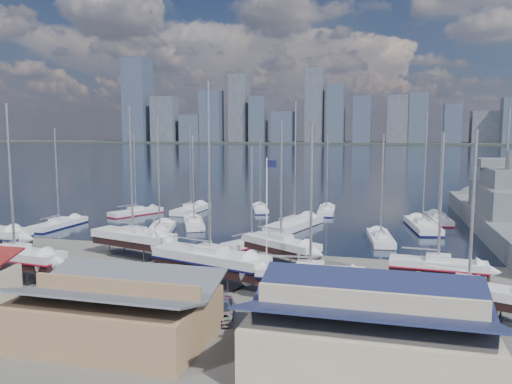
# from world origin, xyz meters

# --- Properties ---
(ground) EXTENTS (1400.00, 1400.00, 0.00)m
(ground) POSITION_xyz_m (0.00, -10.00, 0.00)
(ground) COLOR #605E59
(ground) RESTS_ON ground
(water) EXTENTS (1400.00, 600.00, 0.40)m
(water) POSITION_xyz_m (0.00, 300.00, -0.15)
(water) COLOR #172036
(water) RESTS_ON ground
(far_shore) EXTENTS (1400.00, 80.00, 2.20)m
(far_shore) POSITION_xyz_m (0.00, 560.00, 1.10)
(far_shore) COLOR #2D332D
(far_shore) RESTS_ON ground
(skyline) EXTENTS (639.14, 43.80, 107.69)m
(skyline) POSITION_xyz_m (-7.83, 553.76, 39.09)
(skyline) COLOR #475166
(skyline) RESTS_ON far_shore
(shed_grey) EXTENTS (12.60, 8.40, 4.17)m
(shed_grey) POSITION_xyz_m (0.00, -26.00, 2.15)
(shed_grey) COLOR #8C6B4C
(shed_grey) RESTS_ON ground
(shed_blue) EXTENTS (13.65, 9.45, 4.71)m
(shed_blue) POSITION_xyz_m (16.00, -26.00, 2.42)
(shed_blue) COLOR #BFB293
(shed_blue) RESTS_ON ground
(sailboat_cradle_1) EXTENTS (10.21, 3.84, 16.10)m
(sailboat_cradle_1) POSITION_xyz_m (-16.27, -16.13, 2.08)
(sailboat_cradle_1) COLOR #2D2D33
(sailboat_cradle_1) RESTS_ON ground
(sailboat_cradle_2) EXTENTS (10.42, 5.36, 16.35)m
(sailboat_cradle_2) POSITION_xyz_m (-9.83, -5.79, 2.09)
(sailboat_cradle_2) COLOR #2D2D33
(sailboat_cradle_2) RESTS_ON ground
(sailboat_cradle_3) EXTENTS (11.63, 6.25, 17.95)m
(sailboat_cradle_3) POSITION_xyz_m (1.69, -12.93, 2.17)
(sailboat_cradle_3) COLOR #2D2D33
(sailboat_cradle_3) RESTS_ON ground
(sailboat_cradle_4) EXTENTS (8.93, 6.84, 14.71)m
(sailboat_cradle_4) POSITION_xyz_m (6.38, -4.66, 2.01)
(sailboat_cradle_4) COLOR #2D2D33
(sailboat_cradle_4) RESTS_ON ground
(sailboat_cradle_5) EXTENTS (8.98, 3.11, 14.38)m
(sailboat_cradle_5) POSITION_xyz_m (10.98, -14.75, 1.99)
(sailboat_cradle_5) COLOR #2D2D33
(sailboat_cradle_5) RESTS_ON ground
(sailboat_cradle_6) EXTENTS (8.33, 2.86, 13.44)m
(sailboat_cradle_6) POSITION_xyz_m (21.26, -8.98, 1.94)
(sailboat_cradle_6) COLOR #2D2D33
(sailboat_cradle_6) RESTS_ON ground
(sailboat_cradle_7) EXTENTS (8.59, 4.97, 13.73)m
(sailboat_cradle_7) POSITION_xyz_m (22.80, -15.67, 1.96)
(sailboat_cradle_7) COLOR #2D2D33
(sailboat_cradle_7) RESTS_ON ground
(sailboat_moored_0) EXTENTS (3.17, 9.99, 14.78)m
(sailboat_moored_0) POSITION_xyz_m (-28.53, 6.75, 0.31)
(sailboat_moored_0) COLOR black
(sailboat_moored_0) RESTS_ON water
(sailboat_moored_1) EXTENTS (6.51, 9.58, 14.03)m
(sailboat_moored_1) POSITION_xyz_m (-23.22, 19.47, 0.31)
(sailboat_moored_1) COLOR black
(sailboat_moored_1) RESTS_ON water
(sailboat_moored_2) EXTENTS (3.50, 10.59, 15.78)m
(sailboat_moored_2) POSITION_xyz_m (-15.45, 24.39, 0.32)
(sailboat_moored_2) COLOR black
(sailboat_moored_2) RESTS_ON water
(sailboat_moored_3) EXTENTS (6.23, 11.39, 16.41)m
(sailboat_moored_3) POSITION_xyz_m (-12.12, 5.45, 0.31)
(sailboat_moored_3) COLOR black
(sailboat_moored_3) RESTS_ON water
(sailboat_moored_4) EXTENTS (6.19, 9.37, 13.81)m
(sailboat_moored_4) POSITION_xyz_m (-10.09, 12.33, 0.32)
(sailboat_moored_4) COLOR black
(sailboat_moored_4) RESTS_ON water
(sailboat_moored_5) EXTENTS (4.85, 8.62, 12.43)m
(sailboat_moored_5) POSITION_xyz_m (-4.35, 28.44, 0.31)
(sailboat_moored_5) COLOR black
(sailboat_moored_5) RESTS_ON water
(sailboat_moored_6) EXTENTS (6.16, 8.43, 12.51)m
(sailboat_moored_6) POSITION_xyz_m (1.25, 2.64, 0.31)
(sailboat_moored_6) COLOR black
(sailboat_moored_6) RESTS_ON water
(sailboat_moored_7) EXTENTS (6.81, 12.87, 18.71)m
(sailboat_moored_7) POSITION_xyz_m (4.21, 14.81, 0.33)
(sailboat_moored_7) COLOR black
(sailboat_moored_7) RESTS_ON water
(sailboat_moored_8) EXTENTS (3.26, 9.49, 13.95)m
(sailboat_moored_8) POSITION_xyz_m (6.97, 29.18, 0.31)
(sailboat_moored_8) COLOR black
(sailboat_moored_8) RESTS_ON water
(sailboat_moored_9) EXTENTS (3.80, 9.50, 13.94)m
(sailboat_moored_9) POSITION_xyz_m (16.16, 8.77, 0.32)
(sailboat_moored_9) COLOR black
(sailboat_moored_9) RESTS_ON water
(sailboat_moored_10) EXTENTS (4.89, 11.73, 17.01)m
(sailboat_moored_10) POSITION_xyz_m (21.71, 18.56, 0.31)
(sailboat_moored_10) COLOR black
(sailboat_moored_10) RESTS_ON water
(sailboat_moored_11) EXTENTS (3.66, 9.84, 14.37)m
(sailboat_moored_11) POSITION_xyz_m (24.42, 25.41, 0.31)
(sailboat_moored_11) COLOR black
(sailboat_moored_11) RESTS_ON water
(naval_ship_east) EXTENTS (8.75, 49.14, 18.41)m
(naval_ship_east) POSITION_xyz_m (32.20, 19.73, 1.67)
(naval_ship_east) COLOR #5A6064
(naval_ship_east) RESTS_ON water
(car_a) EXTENTS (2.43, 4.80, 1.57)m
(car_a) POSITION_xyz_m (-9.81, -20.68, 0.78)
(car_a) COLOR gray
(car_a) RESTS_ON ground
(car_b) EXTENTS (4.79, 2.19, 1.52)m
(car_b) POSITION_xyz_m (-0.73, -20.63, 0.76)
(car_b) COLOR gray
(car_b) RESTS_ON ground
(car_c) EXTENTS (4.57, 6.21, 1.57)m
(car_c) POSITION_xyz_m (-0.17, -18.68, 0.78)
(car_c) COLOR gray
(car_c) RESTS_ON ground
(car_d) EXTENTS (2.79, 4.77, 1.30)m
(car_d) POSITION_xyz_m (5.37, -20.55, 0.65)
(car_d) COLOR gray
(car_d) RESTS_ON ground
(flagpole) EXTENTS (0.99, 0.12, 11.15)m
(flagpole) POSITION_xyz_m (5.85, -8.39, 6.37)
(flagpole) COLOR white
(flagpole) RESTS_ON ground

